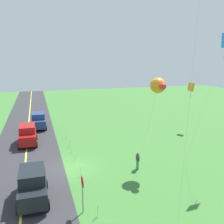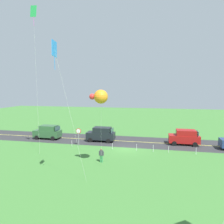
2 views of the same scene
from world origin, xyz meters
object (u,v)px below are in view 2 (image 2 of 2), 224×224
at_px(car_suv_foreground, 101,134).
at_px(stop_sign, 79,134).
at_px(kite_red_low, 100,97).
at_px(car_parked_east_near, 48,132).
at_px(kite_blue_mid, 55,52).
at_px(car_parked_west_near, 184,137).
at_px(person_adult_near, 101,155).
at_px(kite_yellow_high, 34,16).

bearing_deg(car_suv_foreground, stop_sign, 50.29).
bearing_deg(kite_red_low, car_parked_east_near, -42.10).
xyz_separation_m(stop_sign, kite_blue_mid, (-3.24, 12.85, 9.34)).
relative_size(car_parked_west_near, person_adult_near, 2.75).
xyz_separation_m(car_parked_east_near, person_adult_near, (-11.57, 8.84, -0.29)).
bearing_deg(person_adult_near, kite_blue_mid, 74.19).
bearing_deg(kite_red_low, person_adult_near, -77.03).
bearing_deg(kite_blue_mid, kite_red_low, -115.01).
distance_m(car_suv_foreground, kite_yellow_high, 18.61).
bearing_deg(stop_sign, kite_yellow_high, 65.01).
bearing_deg(kite_blue_mid, kite_yellow_high, -48.98).
distance_m(car_parked_east_near, car_parked_west_near, 21.80).
relative_size(car_suv_foreground, kite_blue_mid, 0.37).
bearing_deg(kite_red_low, kite_yellow_high, -14.00).
bearing_deg(car_parked_west_near, kite_red_low, 50.33).
bearing_deg(kite_blue_mid, person_adult_near, -104.58).
height_order(car_parked_west_near, kite_red_low, kite_red_low).
bearing_deg(kite_red_low, car_suv_foreground, -75.35).
xyz_separation_m(stop_sign, kite_red_low, (-5.50, 8.01, 5.74)).
relative_size(car_parked_east_near, kite_red_low, 0.53).
distance_m(car_suv_foreground, stop_sign, 4.11).
distance_m(stop_sign, kite_red_low, 11.28).
bearing_deg(kite_yellow_high, stop_sign, -114.99).
height_order(car_suv_foreground, car_parked_east_near, same).
bearing_deg(stop_sign, person_adult_near, 130.12).
relative_size(car_parked_east_near, car_parked_west_near, 1.00).
distance_m(car_parked_west_near, kite_yellow_high, 25.58).
height_order(stop_sign, kite_yellow_high, kite_yellow_high).
distance_m(car_parked_east_near, kite_blue_mid, 21.04).
xyz_separation_m(car_parked_west_near, kite_red_low, (9.75, 11.76, 6.39)).
bearing_deg(car_suv_foreground, kite_blue_mid, 92.32).
height_order(car_suv_foreground, kite_red_low, kite_red_low).
xyz_separation_m(car_suv_foreground, car_parked_west_near, (-12.66, -0.63, 0.00)).
relative_size(car_suv_foreground, kite_red_low, 0.53).
xyz_separation_m(car_suv_foreground, kite_yellow_high, (5.36, 9.06, 15.34)).
bearing_deg(kite_blue_mid, stop_sign, -75.86).
distance_m(car_parked_west_near, kite_blue_mid, 22.80).
distance_m(car_parked_east_near, person_adult_near, 14.56).
relative_size(car_suv_foreground, kite_yellow_high, 0.25).
bearing_deg(kite_red_low, kite_blue_mid, 64.99).
xyz_separation_m(person_adult_near, kite_yellow_high, (7.80, -0.02, 15.63)).
distance_m(car_suv_foreground, kite_red_low, 13.16).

